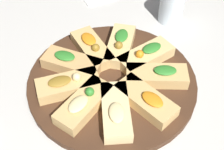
{
  "coord_description": "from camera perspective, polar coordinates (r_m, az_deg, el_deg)",
  "views": [
    {
      "loc": [
        0.31,
        0.41,
        0.59
      ],
      "look_at": [
        0.0,
        0.0,
        0.03
      ],
      "focal_mm": 50.0,
      "sensor_mm": 36.0,
      "label": 1
    }
  ],
  "objects": [
    {
      "name": "focaccia_slice_5",
      "position": [
        0.7,
        -5.15,
        -5.24
      ],
      "size": [
        0.16,
        0.1,
        0.05
      ],
      "color": "tan",
      "rests_on": "serving_board"
    },
    {
      "name": "ground_plane",
      "position": [
        0.78,
        0.0,
        -1.63
      ],
      "size": [
        3.0,
        3.0,
        0.0
      ],
      "primitive_type": "plane",
      "color": "beige"
    },
    {
      "name": "focaccia_slice_8",
      "position": [
        0.76,
        8.26,
        -0.08
      ],
      "size": [
        0.15,
        0.14,
        0.04
      ],
      "color": "tan",
      "rests_on": "serving_board"
    },
    {
      "name": "serving_board",
      "position": [
        0.77,
        0.0,
        -1.2
      ],
      "size": [
        0.42,
        0.42,
        0.02
      ],
      "primitive_type": "cylinder",
      "color": "#422819",
      "rests_on": "ground_plane"
    },
    {
      "name": "focaccia_slice_2",
      "position": [
        0.82,
        -3.68,
        4.95
      ],
      "size": [
        0.08,
        0.15,
        0.05
      ],
      "color": "tan",
      "rests_on": "serving_board"
    },
    {
      "name": "focaccia_slice_7",
      "position": [
        0.71,
        6.22,
        -4.58
      ],
      "size": [
        0.08,
        0.15,
        0.04
      ],
      "color": "tan",
      "rests_on": "serving_board"
    },
    {
      "name": "focaccia_slice_0",
      "position": [
        0.8,
        6.37,
        3.36
      ],
      "size": [
        0.15,
        0.06,
        0.05
      ],
      "color": "#DBB775",
      "rests_on": "serving_board"
    },
    {
      "name": "focaccia_slice_3",
      "position": [
        0.79,
        -7.41,
        2.22
      ],
      "size": [
        0.13,
        0.16,
        0.04
      ],
      "color": "tan",
      "rests_on": "serving_board"
    },
    {
      "name": "focaccia_slice_6",
      "position": [
        0.69,
        0.71,
        -6.64
      ],
      "size": [
        0.13,
        0.16,
        0.04
      ],
      "color": "#E5C689",
      "rests_on": "serving_board"
    },
    {
      "name": "focaccia_slice_1",
      "position": [
        0.83,
        1.52,
        5.49
      ],
      "size": [
        0.15,
        0.14,
        0.05
      ],
      "color": "#DBB775",
      "rests_on": "serving_board"
    },
    {
      "name": "water_glass",
      "position": [
        0.96,
        10.82,
        12.15
      ],
      "size": [
        0.07,
        0.07,
        0.1
      ],
      "primitive_type": "cylinder",
      "color": "silver",
      "rests_on": "ground_plane"
    },
    {
      "name": "focaccia_slice_4",
      "position": [
        0.74,
        -8.05,
        -1.76
      ],
      "size": [
        0.16,
        0.1,
        0.05
      ],
      "color": "tan",
      "rests_on": "serving_board"
    }
  ]
}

